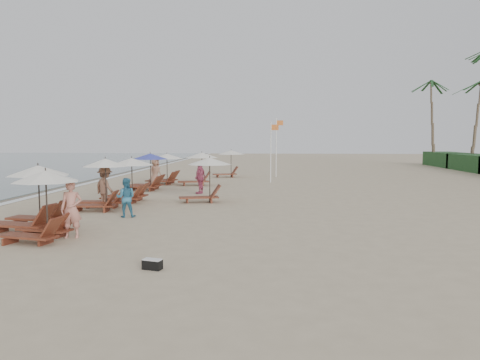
# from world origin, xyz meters

# --- Properties ---
(ground) EXTENTS (160.00, 160.00, 0.00)m
(ground) POSITION_xyz_m (0.00, 0.00, 0.00)
(ground) COLOR tan
(ground) RESTS_ON ground
(wet_sand_band) EXTENTS (3.20, 140.00, 0.01)m
(wet_sand_band) POSITION_xyz_m (-12.50, 10.00, 0.00)
(wet_sand_band) COLOR #6B5E4C
(wet_sand_band) RESTS_ON ground
(foam_line) EXTENTS (0.50, 140.00, 0.02)m
(foam_line) POSITION_xyz_m (-11.20, 10.00, 0.01)
(foam_line) COLOR white
(foam_line) RESTS_ON ground
(lounger_station_0) EXTENTS (2.41, 2.06, 2.20)m
(lounger_station_0) POSITION_xyz_m (-5.35, -2.40, 1.08)
(lounger_station_0) COLOR brown
(lounger_station_0) RESTS_ON ground
(lounger_station_1) EXTENTS (2.71, 2.37, 2.26)m
(lounger_station_1) POSITION_xyz_m (-6.52, -0.81, 0.99)
(lounger_station_1) COLOR brown
(lounger_station_1) RESTS_ON ground
(lounger_station_2) EXTENTS (2.53, 2.03, 2.29)m
(lounger_station_2) POSITION_xyz_m (-5.81, 3.71, 1.02)
(lounger_station_2) COLOR brown
(lounger_station_2) RESTS_ON ground
(lounger_station_3) EXTENTS (2.60, 2.23, 2.21)m
(lounger_station_3) POSITION_xyz_m (-5.39, 6.26, 1.08)
(lounger_station_3) COLOR brown
(lounger_station_3) RESTS_ON ground
(lounger_station_4) EXTENTS (2.63, 2.22, 2.27)m
(lounger_station_4) POSITION_xyz_m (-5.87, 11.47, 1.09)
(lounger_station_4) COLOR brown
(lounger_station_4) RESTS_ON ground
(lounger_station_5) EXTENTS (2.66, 2.29, 2.12)m
(lounger_station_5) POSITION_xyz_m (-5.68, 15.19, 1.07)
(lounger_station_5) COLOR brown
(lounger_station_5) RESTS_ON ground
(inland_station_0) EXTENTS (2.72, 2.24, 2.22)m
(inland_station_0) POSITION_xyz_m (-1.48, 6.48, 1.38)
(inland_station_0) COLOR brown
(inland_station_0) RESTS_ON ground
(inland_station_1) EXTENTS (2.82, 2.24, 2.22)m
(inland_station_1) POSITION_xyz_m (-3.15, 14.48, 1.32)
(inland_station_1) COLOR brown
(inland_station_1) RESTS_ON ground
(inland_station_2) EXTENTS (2.71, 2.24, 2.22)m
(inland_station_2) POSITION_xyz_m (-1.70, 21.16, 1.38)
(inland_station_2) COLOR brown
(inland_station_2) RESTS_ON ground
(beachgoer_near) EXTENTS (0.74, 0.55, 1.85)m
(beachgoer_near) POSITION_xyz_m (-4.56, -1.96, 0.93)
(beachgoer_near) COLOR tan
(beachgoer_near) RESTS_ON ground
(beachgoer_mid_a) EXTENTS (0.86, 0.72, 1.60)m
(beachgoer_mid_a) POSITION_xyz_m (-4.04, 1.90, 0.80)
(beachgoer_mid_a) COLOR #2D6C88
(beachgoer_mid_a) RESTS_ON ground
(beachgoer_mid_b) EXTENTS (1.41, 1.29, 1.90)m
(beachgoer_mid_b) POSITION_xyz_m (-5.78, 4.25, 0.95)
(beachgoer_mid_b) COLOR brown
(beachgoer_mid_b) RESTS_ON ground
(beachgoer_far_a) EXTENTS (0.78, 1.19, 1.88)m
(beachgoer_far_a) POSITION_xyz_m (-2.26, 9.81, 0.94)
(beachgoer_far_a) COLOR #B34766
(beachgoer_far_a) RESTS_ON ground
(beachgoer_far_b) EXTENTS (1.02, 1.11, 1.90)m
(beachgoer_far_b) POSITION_xyz_m (-5.91, 13.73, 0.95)
(beachgoer_far_b) COLOR #9D6D55
(beachgoer_far_b) RESTS_ON ground
(duffel_bag) EXTENTS (0.51, 0.34, 0.26)m
(duffel_bag) POSITION_xyz_m (-1.06, -5.25, 0.13)
(duffel_bag) COLOR black
(duffel_bag) RESTS_ON ground
(flag_pole_near) EXTENTS (0.59, 0.08, 4.38)m
(flag_pole_near) POSITION_xyz_m (1.82, 16.91, 2.43)
(flag_pole_near) COLOR silver
(flag_pole_near) RESTS_ON ground
(flag_pole_far) EXTENTS (0.60, 0.08, 4.86)m
(flag_pole_far) POSITION_xyz_m (2.26, 21.58, 2.68)
(flag_pole_far) COLOR silver
(flag_pole_far) RESTS_ON ground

